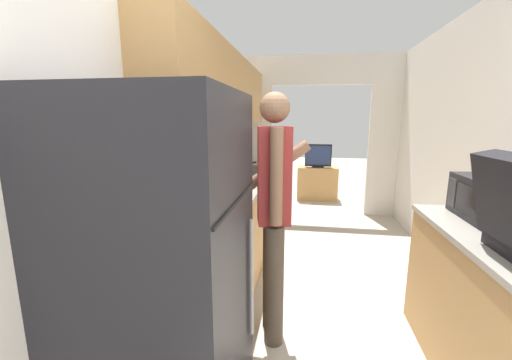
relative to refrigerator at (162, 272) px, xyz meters
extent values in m
cube|color=white|center=(-0.40, 1.06, 0.42)|extent=(0.06, 6.78, 2.50)
cube|color=#B2844C|center=(-0.21, 2.03, 1.01)|extent=(0.32, 3.24, 0.71)
cube|color=white|center=(-0.24, 3.88, 0.20)|extent=(0.65, 0.06, 2.05)
cube|color=white|center=(1.94, 3.88, 0.20)|extent=(0.65, 0.06, 2.05)
cube|color=white|center=(0.85, 3.88, 1.45)|extent=(2.83, 0.06, 0.45)
cube|color=#B2844C|center=(-0.07, 1.29, -0.39)|extent=(0.60, 1.77, 0.87)
cube|color=gray|center=(-0.07, 1.28, 0.06)|extent=(0.62, 1.78, 0.03)
cube|color=#B2844C|center=(-0.07, 3.29, -0.39)|extent=(0.60, 0.71, 0.87)
cube|color=gray|center=(-0.07, 3.30, 0.06)|extent=(0.62, 0.72, 0.03)
cube|color=#9EA3A8|center=(-0.07, 0.74, 0.07)|extent=(0.42, 0.44, 0.00)
cube|color=#B2844C|center=(1.76, 0.43, -0.39)|extent=(0.60, 1.44, 0.87)
cube|color=black|center=(0.00, 0.00, 0.00)|extent=(0.73, 0.77, 1.65)
cube|color=black|center=(0.37, 0.00, 0.36)|extent=(0.01, 0.74, 0.01)
cylinder|color=#99999E|center=(0.38, 0.25, -0.13)|extent=(0.02, 0.02, 0.66)
cube|color=black|center=(-0.06, 2.56, -0.37)|extent=(0.62, 0.76, 0.90)
cube|color=black|center=(0.26, 2.56, -0.37)|extent=(0.01, 0.52, 0.27)
cylinder|color=#B7B7BC|center=(0.28, 2.56, -0.15)|extent=(0.02, 0.61, 0.02)
cube|color=black|center=(-0.35, 2.56, 0.15)|extent=(0.04, 0.76, 0.14)
cylinder|color=#232328|center=(0.07, 2.39, 0.07)|extent=(0.16, 0.16, 0.01)
cylinder|color=#232328|center=(0.07, 2.72, 0.07)|extent=(0.16, 0.16, 0.01)
cylinder|color=#232328|center=(-0.18, 2.39, 0.07)|extent=(0.16, 0.16, 0.01)
cylinder|color=#232328|center=(-0.18, 2.72, 0.07)|extent=(0.16, 0.16, 0.01)
cylinder|color=#4C4238|center=(0.46, 0.66, -0.40)|extent=(0.15, 0.15, 0.85)
cylinder|color=#4C4238|center=(0.43, 0.83, -0.40)|extent=(0.15, 0.15, 0.85)
cube|color=maroon|center=(0.45, 0.74, 0.34)|extent=(0.25, 0.25, 0.64)
cylinder|color=#8C664C|center=(0.48, 0.60, 0.36)|extent=(0.09, 0.09, 0.60)
cylinder|color=#8C664C|center=(0.42, 0.89, 0.36)|extent=(0.55, 0.19, 0.41)
sphere|color=#8C664C|center=(0.45, 0.74, 0.78)|extent=(0.19, 0.19, 0.19)
cube|color=black|center=(1.85, 0.83, 0.21)|extent=(0.39, 0.52, 0.27)
cube|color=black|center=(1.65, 0.77, 0.21)|extent=(0.01, 0.31, 0.18)
cube|color=#38383D|center=(1.65, 1.00, 0.21)|extent=(0.01, 0.10, 0.19)
cube|color=#B2844C|center=(0.88, 4.75, -0.51)|extent=(0.75, 0.42, 0.63)
cube|color=black|center=(0.88, 4.71, -0.18)|extent=(0.22, 0.16, 0.02)
cube|color=black|center=(0.88, 4.71, 0.03)|extent=(0.49, 0.04, 0.42)
cube|color=navy|center=(0.88, 4.69, 0.03)|extent=(0.45, 0.01, 0.37)
cube|color=#B7B7BC|center=(-0.10, 3.30, 0.08)|extent=(0.15, 0.19, 0.00)
cube|color=black|center=(-0.10, 3.14, 0.09)|extent=(0.08, 0.10, 0.02)
camera|label=1|loc=(0.65, -1.27, 0.71)|focal=22.00mm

